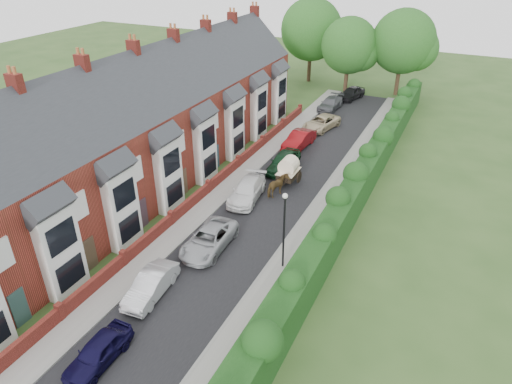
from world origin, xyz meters
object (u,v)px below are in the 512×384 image
Objects in this scene: car_white at (247,191)px; car_grey at (330,104)px; car_navy at (98,352)px; car_red at (299,140)px; horse_cart at (289,169)px; lamppost at (284,222)px; car_silver_a at (151,285)px; horse at (278,186)px; car_silver_b at (209,239)px; car_beige at (321,123)px; car_green at (284,162)px; car_black at (351,93)px.

car_white is 1.04× the size of car_grey.
car_red is (-0.49, 27.48, 0.12)m from car_navy.
horse_cart is at bearing -78.89° from car_grey.
lamppost is 8.25m from car_silver_a.
horse_cart is (-3.70, 10.05, -1.95)m from lamppost.
car_white is 22.53m from car_grey.
lamppost reaches higher than car_white.
horse is (1.98, 13.26, 0.17)m from car_silver_a.
lamppost is at bearing 0.12° from car_silver_b.
car_green is at bearing -75.68° from car_beige.
lamppost is 1.05× the size of car_silver_b.
lamppost is 34.20m from car_black.
horse_cart is (1.44, -12.64, 0.67)m from car_beige.
car_grey is (-1.16, 29.23, -0.01)m from car_silver_b.
horse_cart is at bearing -69.97° from car_beige.
car_red is 1.41× the size of horse_cart.
car_grey is (-1.16, 16.80, -0.12)m from car_green.
car_red reaches higher than car_navy.
lamppost is at bearing 38.32° from car_silver_a.
car_silver_b reaches higher than car_navy.
car_green is at bearing -58.89° from horse.
car_grey is at bearing 85.75° from car_silver_a.
car_white is 2.40m from horse.
car_black is 23.73m from horse_cart.
car_grey is at bearing 83.74° from car_white.
lamppost is 1.12× the size of car_red.
horse reaches higher than car_beige.
car_silver_b is 1.51× the size of horse_cart.
car_white is 10.80m from car_red.
car_grey is (-0.52, 22.52, -0.03)m from car_white.
horse is at bearing -79.64° from car_grey.
car_white is 1.10× the size of car_black.
car_red is (-5.56, 17.28, -2.54)m from lamppost.
car_silver_b is at bearing 88.59° from car_navy.
car_beige is (0.42, 5.41, -0.08)m from car_red.
lamppost is at bearing 129.55° from horse.
horse is (1.93, 1.41, 0.14)m from car_white.
car_silver_a reaches higher than car_navy.
lamppost is 23.41m from car_beige.
horse_cart reaches higher than car_red.
car_silver_a is at bearing -85.01° from car_red.
lamppost reaches higher than car_navy.
horse_cart is (1.30, -2.15, 0.55)m from car_green.
car_black is (0.64, 27.26, 0.05)m from car_white.
car_green is at bearing 121.01° from horse_cart.
horse is (-3.70, 7.89, -2.45)m from lamppost.
car_black is at bearing 98.43° from lamppost.
car_silver_b is 8.23m from horse.
car_beige is 1.04× the size of car_grey.
car_black is (0.07, 43.93, 0.11)m from car_navy.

